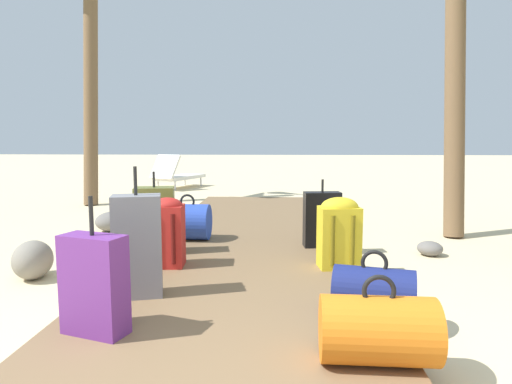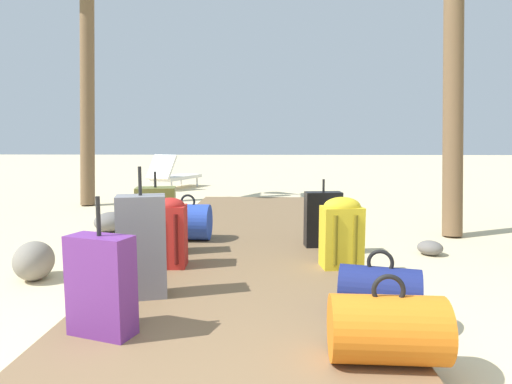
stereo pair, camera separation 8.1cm
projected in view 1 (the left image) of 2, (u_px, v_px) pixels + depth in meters
ground_plane at (244, 262)px, 4.26m from camera, size 60.00×60.00×0.00m
boardwalk at (249, 241)px, 4.95m from camera, size 2.05×7.03×0.08m
duffel_bag_navy at (374, 291)px, 2.73m from camera, size 0.55×0.41×0.42m
suitcase_grey at (137, 246)px, 3.07m from camera, size 0.37×0.28×0.91m
duffel_bag_blue at (188, 222)px, 4.84m from camera, size 0.49×0.40×0.50m
backpack_red at (168, 230)px, 3.79m from camera, size 0.29×0.27×0.60m
suitcase_olive at (155, 220)px, 4.23m from camera, size 0.40×0.29×0.79m
suitcase_black at (322, 219)px, 4.50m from camera, size 0.38×0.21×0.69m
suitcase_purple at (94, 284)px, 2.47m from camera, size 0.40×0.27×0.78m
backpack_yellow at (339, 231)px, 3.75m from camera, size 0.37×0.28×0.61m
duffel_bag_orange at (378, 330)px, 2.15m from camera, size 0.56×0.35×0.44m
lounge_chair at (177, 175)px, 10.61m from camera, size 1.11×1.62×0.82m
rock_left_mid at (33, 260)px, 3.72m from camera, size 0.42×0.49×0.32m
rock_right_mid at (430, 248)px, 4.47m from camera, size 0.34×0.34×0.15m
rock_left_near at (113, 221)px, 5.68m from camera, size 0.56×0.57×0.25m
rock_left_far at (139, 208)px, 7.05m from camera, size 0.31×0.31×0.17m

